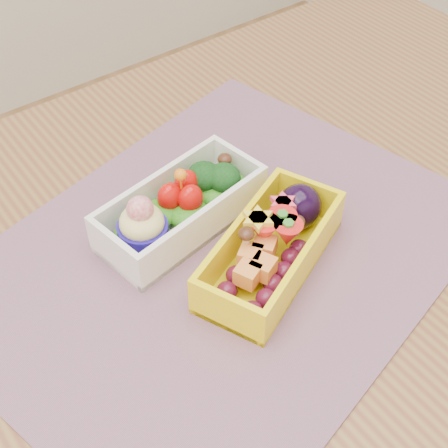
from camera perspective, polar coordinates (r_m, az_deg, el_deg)
table at (r=0.77m, az=2.08°, el=-8.21°), size 1.20×0.80×0.75m
placemat at (r=0.69m, az=-0.25°, el=-2.72°), size 0.62×0.53×0.00m
bento_white at (r=0.70m, az=-3.91°, el=1.44°), size 0.20×0.12×0.08m
bento_yellow at (r=0.66m, az=4.39°, el=-1.99°), size 0.21×0.15×0.06m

